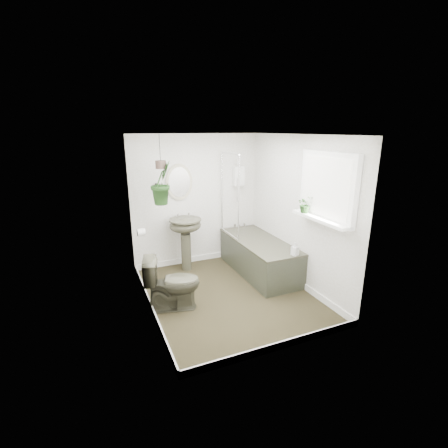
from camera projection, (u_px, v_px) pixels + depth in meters
name	position (u px, v px, depth m)	size (l,w,h in m)	color
floor	(228.00, 294.00, 4.85)	(2.30, 2.80, 0.02)	#2A2619
ceiling	(229.00, 134.00, 4.20)	(2.30, 2.80, 0.02)	white
wall_back	(196.00, 200.00, 5.77)	(2.30, 0.02, 2.30)	white
wall_front	(285.00, 254.00, 3.28)	(2.30, 0.02, 2.30)	white
wall_left	(144.00, 230.00, 4.08)	(0.02, 2.80, 2.30)	white
wall_right	(297.00, 212.00, 4.96)	(0.02, 2.80, 2.30)	white
skirting	(228.00, 291.00, 4.83)	(2.30, 2.80, 0.10)	white
bathtub	(259.00, 256.00, 5.51)	(0.72, 1.72, 0.58)	#3B3A2C
bath_screen	(230.00, 195.00, 5.54)	(0.04, 0.72, 1.40)	silver
shower_box	(239.00, 176.00, 5.89)	(0.20, 0.10, 0.35)	white
oval_mirror	(179.00, 182.00, 5.52)	(0.46, 0.03, 0.62)	#BBB394
wall_sconce	(156.00, 190.00, 5.38)	(0.04, 0.04, 0.22)	black
toilet_roll_holder	(141.00, 232.00, 4.79)	(0.11, 0.11, 0.11)	white
window_recess	(328.00, 187.00, 4.18)	(0.08, 1.00, 0.90)	white
window_sill	(320.00, 219.00, 4.27)	(0.18, 1.00, 0.04)	white
window_blinds	(325.00, 187.00, 4.16)	(0.01, 0.86, 0.76)	white
toilet	(172.00, 283.00, 4.37)	(0.42, 0.73, 0.75)	#3B3A2C
pedestal_sink	(186.00, 244.00, 5.57)	(0.54, 0.46, 0.92)	#3B3A2C
sill_plant	(305.00, 204.00, 4.48)	(0.22, 0.19, 0.24)	black
hanging_plant	(162.00, 183.00, 4.98)	(0.37, 0.30, 0.67)	black
soap_bottle	(295.00, 249.00, 4.76)	(0.09, 0.09, 0.19)	black
hanging_pot	(161.00, 165.00, 4.90)	(0.16, 0.16, 0.12)	#3C2D26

